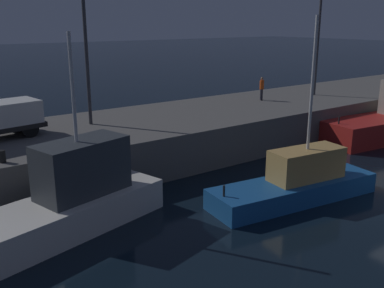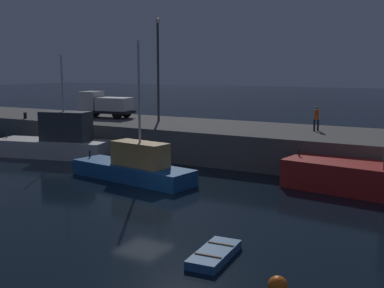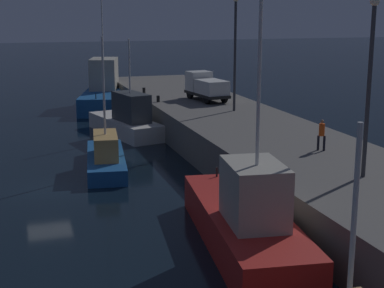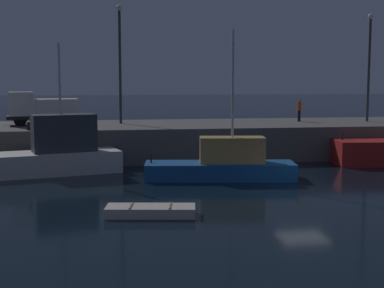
% 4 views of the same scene
% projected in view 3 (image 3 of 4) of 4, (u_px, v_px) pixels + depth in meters
% --- Properties ---
extents(ground_plane, '(320.00, 320.00, 0.00)m').
position_uv_depth(ground_plane, '(48.00, 190.00, 33.36)').
color(ground_plane, black).
extents(pier_quay, '(69.59, 8.89, 2.40)m').
position_uv_depth(pier_quay, '(271.00, 152.00, 37.16)').
color(pier_quay, '#5B5956').
rests_on(pier_quay, ground).
extents(fishing_trawler_red, '(11.74, 4.57, 11.02)m').
position_uv_depth(fishing_trawler_red, '(246.00, 220.00, 24.86)').
color(fishing_trawler_red, red).
rests_on(fishing_trawler_red, ground).
extents(fishing_boat_blue, '(9.47, 4.87, 7.87)m').
position_uv_depth(fishing_boat_blue, '(127.00, 120.00, 47.65)').
color(fishing_boat_blue, silver).
rests_on(fishing_boat_blue, ground).
extents(fishing_boat_white, '(8.78, 3.45, 8.49)m').
position_uv_depth(fishing_boat_white, '(106.00, 157.00, 37.47)').
color(fishing_boat_white, '#195193').
rests_on(fishing_boat_white, ground).
extents(fishing_trawler_green, '(12.86, 6.78, 11.17)m').
position_uv_depth(fishing_trawler_green, '(103.00, 91.00, 61.38)').
color(fishing_trawler_green, '#195193').
rests_on(fishing_trawler_green, ground).
extents(lamp_post_west, '(0.44, 0.44, 8.68)m').
position_uv_depth(lamp_post_west, '(235.00, 45.00, 44.30)').
color(lamp_post_west, '#38383D').
rests_on(lamp_post_west, pier_quay).
extents(lamp_post_east, '(0.44, 0.44, 8.26)m').
position_uv_depth(lamp_post_east, '(370.00, 75.00, 26.37)').
color(lamp_post_east, '#38383D').
rests_on(lamp_post_east, pier_quay).
extents(utility_truck, '(5.38, 2.66, 2.39)m').
position_uv_depth(utility_truck, '(206.00, 86.00, 50.30)').
color(utility_truck, black).
rests_on(utility_truck, pier_quay).
extents(dockworker, '(0.45, 0.45, 1.75)m').
position_uv_depth(dockworker, '(322.00, 133.00, 32.34)').
color(dockworker, black).
rests_on(dockworker, pier_quay).
extents(bollard_west, '(0.28, 0.28, 0.56)m').
position_uv_depth(bollard_west, '(144.00, 91.00, 54.59)').
color(bollard_west, black).
rests_on(bollard_west, pier_quay).
extents(bollard_central, '(0.28, 0.28, 0.54)m').
position_uv_depth(bollard_central, '(158.00, 99.00, 49.66)').
color(bollard_central, black).
rests_on(bollard_central, pier_quay).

